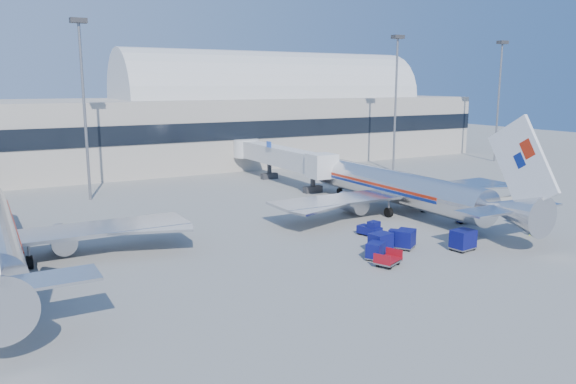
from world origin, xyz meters
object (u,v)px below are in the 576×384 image
barrier_near (467,206)px  cart_train_b (381,242)px  cart_train_a (405,239)px  mast_east (396,83)px  tug_lead (395,237)px  ramp_worker (532,227)px  airliner_main (401,188)px  tug_left (370,229)px  jetbridge_near (276,156)px  mast_west (83,83)px  barrier_mid (486,203)px  tug_right (467,216)px  cart_open_red (388,261)px  mast_far_east (500,83)px  cart_solo_near (463,240)px  cart_train_c (375,251)px  barrier_far (505,200)px  cart_solo_far (527,217)px

barrier_near → cart_train_b: size_ratio=1.35×
cart_train_a → mast_east: bearing=18.8°
tug_lead → ramp_worker: (13.66, -4.18, 0.17)m
airliner_main → tug_left: airliner_main is taller
airliner_main → jetbridge_near: airliner_main is taller
ramp_worker → mast_west: bearing=21.4°
jetbridge_near → tug_left: size_ratio=10.69×
barrier_mid → tug_left: bearing=-169.4°
barrier_near → tug_right: size_ratio=1.05×
jetbridge_near → tug_lead: size_ratio=10.87×
barrier_mid → cart_open_red: size_ratio=1.12×
mast_east → cart_open_red: (-33.64, -39.96, -14.36)m
airliner_main → mast_far_east: size_ratio=1.65×
cart_train_a → barrier_near: bearing=-5.5°
cart_solo_near → ramp_worker: bearing=-5.6°
mast_far_east → cart_solo_near: size_ratio=9.82×
tug_left → cart_train_a: size_ratio=1.04×
cart_train_a → ramp_worker: cart_train_a is taller
barrier_near → ramp_worker: ramp_worker is taller
tug_left → cart_train_a: bearing=167.4°
cart_train_c → cart_open_red: 1.90m
cart_train_c → barrier_far: bearing=-11.0°
barrier_near → barrier_far: 6.60m
barrier_mid → barrier_far: same height
cart_train_b → tug_lead: bearing=15.5°
barrier_far → airliner_main: bearing=170.3°
barrier_far → barrier_near: bearing=180.0°
cart_train_c → mast_east: bearing=17.9°
tug_left → barrier_mid: bearing=-93.6°
barrier_mid → cart_train_b: size_ratio=1.35×
airliner_main → cart_solo_far: 13.63m
airliner_main → ramp_worker: size_ratio=21.66×
cart_train_a → mast_far_east: bearing=1.4°
barrier_mid → cart_solo_far: size_ratio=1.46×
tug_left → mast_east: bearing=-56.7°
tug_left → tug_right: bearing=-108.4°
barrier_far → cart_train_b: size_ratio=1.35×
mast_west → mast_east: same height
tug_lead → ramp_worker: bearing=-54.9°
mast_east → barrier_far: bearing=-100.9°
barrier_mid → tug_right: tug_right is taller
barrier_near → barrier_mid: bearing=0.0°
cart_solo_far → mast_far_east: bearing=48.6°
cart_solo_near → barrier_far: bearing=24.1°
jetbridge_near → barrier_mid: bearing=-64.6°
barrier_mid → cart_solo_far: cart_solo_far is taller
airliner_main → ramp_worker: airliner_main is taller
tug_left → cart_train_c: tug_left is taller
jetbridge_near → cart_solo_near: (-2.57, -40.59, -2.93)m
cart_train_a → barrier_mid: bearing=-9.5°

